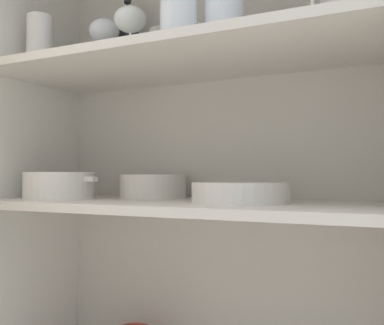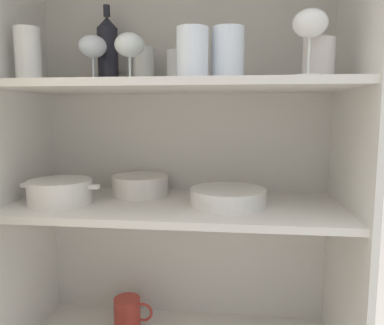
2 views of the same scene
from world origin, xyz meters
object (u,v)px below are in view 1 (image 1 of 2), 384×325
object	(u,v)px
plate_stack_white	(241,193)
mixing_bowl_large	(153,185)
casserole_dish	(59,186)
wine_bottle	(127,39)

from	to	relation	value
plate_stack_white	mixing_bowl_large	size ratio (longest dim) A/B	1.23
plate_stack_white	mixing_bowl_large	distance (m)	0.29
plate_stack_white	casserole_dish	world-z (taller)	casserole_dish
mixing_bowl_large	casserole_dish	world-z (taller)	casserole_dish
casserole_dish	plate_stack_white	bearing A→B (deg)	5.57
wine_bottle	plate_stack_white	bearing A→B (deg)	-17.10
wine_bottle	plate_stack_white	xyz separation A→B (m)	(0.38, -0.12, -0.43)
wine_bottle	mixing_bowl_large	xyz separation A→B (m)	(0.10, -0.03, -0.41)
wine_bottle	casserole_dish	size ratio (longest dim) A/B	1.07
mixing_bowl_large	wine_bottle	bearing A→B (deg)	164.98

